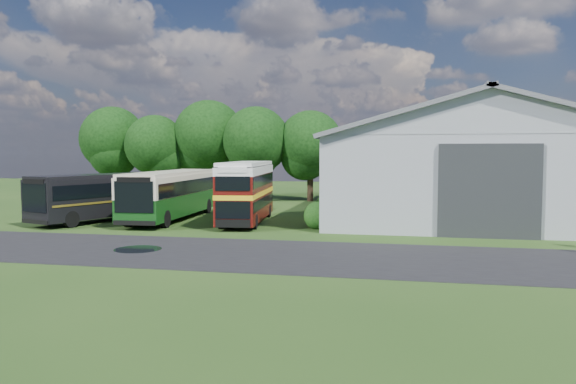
% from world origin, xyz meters
% --- Properties ---
extents(ground, '(120.00, 120.00, 0.00)m').
position_xyz_m(ground, '(0.00, 0.00, 0.00)').
color(ground, '#1C3912').
rests_on(ground, ground).
extents(asphalt_road, '(60.00, 8.00, 0.02)m').
position_xyz_m(asphalt_road, '(3.00, -3.00, 0.00)').
color(asphalt_road, black).
rests_on(asphalt_road, ground).
extents(puddle, '(2.20, 2.20, 0.01)m').
position_xyz_m(puddle, '(-1.50, -3.00, 0.00)').
color(puddle, black).
rests_on(puddle, ground).
extents(storage_shed, '(18.80, 24.80, 8.15)m').
position_xyz_m(storage_shed, '(15.00, 15.98, 4.17)').
color(storage_shed, gray).
rests_on(storage_shed, ground).
extents(tree_left_a, '(6.46, 6.46, 9.12)m').
position_xyz_m(tree_left_a, '(-18.00, 24.50, 5.87)').
color(tree_left_a, black).
rests_on(tree_left_a, ground).
extents(tree_left_b, '(5.78, 5.78, 8.16)m').
position_xyz_m(tree_left_b, '(-13.00, 23.50, 5.25)').
color(tree_left_b, black).
rests_on(tree_left_b, ground).
extents(tree_mid, '(6.80, 6.80, 9.60)m').
position_xyz_m(tree_mid, '(-8.00, 24.80, 6.18)').
color(tree_mid, black).
rests_on(tree_mid, ground).
extents(tree_right_a, '(6.26, 6.26, 8.83)m').
position_xyz_m(tree_right_a, '(-3.00, 23.80, 5.69)').
color(tree_right_a, black).
rests_on(tree_right_a, ground).
extents(tree_right_b, '(5.98, 5.98, 8.45)m').
position_xyz_m(tree_right_b, '(2.00, 24.60, 5.44)').
color(tree_right_b, black).
rests_on(tree_right_b, ground).
extents(shrub_front, '(1.70, 1.70, 1.70)m').
position_xyz_m(shrub_front, '(5.60, 6.00, 0.00)').
color(shrub_front, '#194714').
rests_on(shrub_front, ground).
extents(shrub_mid, '(1.60, 1.60, 1.60)m').
position_xyz_m(shrub_mid, '(5.60, 8.00, 0.00)').
color(shrub_mid, '#194714').
rests_on(shrub_mid, ground).
extents(shrub_back, '(1.80, 1.80, 1.80)m').
position_xyz_m(shrub_back, '(5.60, 10.00, 0.00)').
color(shrub_back, '#194714').
rests_on(shrub_back, ground).
extents(bus_green_single, '(3.26, 11.95, 3.26)m').
position_xyz_m(bus_green_single, '(-4.82, 8.53, 1.74)').
color(bus_green_single, black).
rests_on(bus_green_single, ground).
extents(bus_maroon_double, '(3.32, 9.36, 3.94)m').
position_xyz_m(bus_maroon_double, '(0.64, 7.91, 1.96)').
color(bus_maroon_double, black).
rests_on(bus_maroon_double, ground).
extents(bus_dark_single, '(6.24, 11.49, 3.11)m').
position_xyz_m(bus_dark_single, '(-8.79, 7.43, 1.65)').
color(bus_dark_single, black).
rests_on(bus_dark_single, ground).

